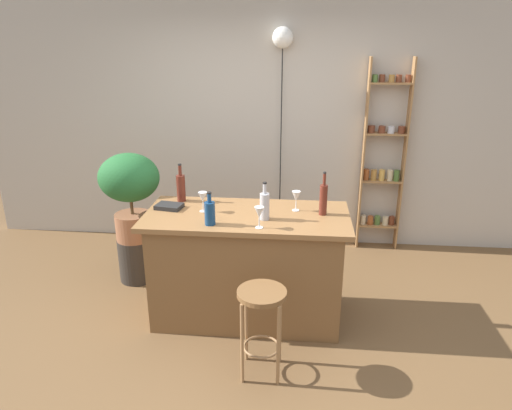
{
  "coord_description": "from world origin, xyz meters",
  "views": [
    {
      "loc": [
        0.4,
        -3.13,
        2.24
      ],
      "look_at": [
        0.05,
        0.55,
        0.91
      ],
      "focal_mm": 32.53,
      "sensor_mm": 36.0,
      "label": 1
    }
  ],
  "objects_px": {
    "bottle_spirits_clear": "(181,187)",
    "bottle_sauce_amber": "(265,205)",
    "bottle_olive_oil": "(210,212)",
    "potted_plant": "(130,187)",
    "pendant_globe_light": "(283,41)",
    "cookbook": "(169,206)",
    "bottle_vinegar": "(323,199)",
    "bar_stool": "(262,312)",
    "wine_glass_left": "(296,197)",
    "spice_shelf": "(383,159)",
    "wine_glass_center": "(259,213)",
    "plant_stool": "(137,259)",
    "wine_glass_right": "(203,198)"
  },
  "relations": [
    {
      "from": "bottle_spirits_clear",
      "to": "bottle_sauce_amber",
      "type": "height_order",
      "value": "bottle_spirits_clear"
    },
    {
      "from": "bottle_olive_oil",
      "to": "bottle_sauce_amber",
      "type": "bearing_deg",
      "value": 20.22
    },
    {
      "from": "potted_plant",
      "to": "pendant_globe_light",
      "type": "bearing_deg",
      "value": 37.18
    },
    {
      "from": "bottle_olive_oil",
      "to": "cookbook",
      "type": "bearing_deg",
      "value": 142.02
    },
    {
      "from": "bottle_olive_oil",
      "to": "bottle_vinegar",
      "type": "distance_m",
      "value": 0.9
    },
    {
      "from": "bottle_spirits_clear",
      "to": "cookbook",
      "type": "bearing_deg",
      "value": -105.84
    },
    {
      "from": "bar_stool",
      "to": "bottle_olive_oil",
      "type": "distance_m",
      "value": 0.84
    },
    {
      "from": "bar_stool",
      "to": "bottle_olive_oil",
      "type": "relative_size",
      "value": 2.55
    },
    {
      "from": "potted_plant",
      "to": "cookbook",
      "type": "bearing_deg",
      "value": -42.2
    },
    {
      "from": "potted_plant",
      "to": "bottle_sauce_amber",
      "type": "height_order",
      "value": "potted_plant"
    },
    {
      "from": "bottle_olive_oil",
      "to": "wine_glass_left",
      "type": "bearing_deg",
      "value": 29.61
    },
    {
      "from": "potted_plant",
      "to": "bottle_sauce_amber",
      "type": "distance_m",
      "value": 1.44
    },
    {
      "from": "bottle_olive_oil",
      "to": "cookbook",
      "type": "distance_m",
      "value": 0.52
    },
    {
      "from": "bottle_spirits_clear",
      "to": "potted_plant",
      "type": "bearing_deg",
      "value": 155.2
    },
    {
      "from": "bar_stool",
      "to": "wine_glass_left",
      "type": "xyz_separation_m",
      "value": [
        0.21,
        0.84,
        0.55
      ]
    },
    {
      "from": "spice_shelf",
      "to": "wine_glass_left",
      "type": "bearing_deg",
      "value": -123.21
    },
    {
      "from": "wine_glass_left",
      "to": "spice_shelf",
      "type": "bearing_deg",
      "value": 56.79
    },
    {
      "from": "spice_shelf",
      "to": "cookbook",
      "type": "height_order",
      "value": "spice_shelf"
    },
    {
      "from": "potted_plant",
      "to": "spice_shelf",
      "type": "bearing_deg",
      "value": 22.12
    },
    {
      "from": "bottle_olive_oil",
      "to": "bottle_sauce_amber",
      "type": "distance_m",
      "value": 0.43
    },
    {
      "from": "pendant_globe_light",
      "to": "wine_glass_center",
      "type": "bearing_deg",
      "value": -92.37
    },
    {
      "from": "pendant_globe_light",
      "to": "plant_stool",
      "type": "bearing_deg",
      "value": -142.82
    },
    {
      "from": "wine_glass_left",
      "to": "cookbook",
      "type": "height_order",
      "value": "wine_glass_left"
    },
    {
      "from": "plant_stool",
      "to": "wine_glass_left",
      "type": "relative_size",
      "value": 2.61
    },
    {
      "from": "bottle_olive_oil",
      "to": "pendant_globe_light",
      "type": "distance_m",
      "value": 2.19
    },
    {
      "from": "wine_glass_left",
      "to": "wine_glass_center",
      "type": "distance_m",
      "value": 0.47
    },
    {
      "from": "bottle_vinegar",
      "to": "plant_stool",
      "type": "bearing_deg",
      "value": 164.93
    },
    {
      "from": "bottle_vinegar",
      "to": "wine_glass_left",
      "type": "bearing_deg",
      "value": 161.8
    },
    {
      "from": "cookbook",
      "to": "bar_stool",
      "type": "bearing_deg",
      "value": -33.46
    },
    {
      "from": "wine_glass_center",
      "to": "wine_glass_right",
      "type": "relative_size",
      "value": 1.0
    },
    {
      "from": "wine_glass_left",
      "to": "cookbook",
      "type": "bearing_deg",
      "value": -177.29
    },
    {
      "from": "bar_stool",
      "to": "plant_stool",
      "type": "distance_m",
      "value": 1.84
    },
    {
      "from": "cookbook",
      "to": "wine_glass_left",
      "type": "bearing_deg",
      "value": 12.8
    },
    {
      "from": "bar_stool",
      "to": "wine_glass_center",
      "type": "height_order",
      "value": "wine_glass_center"
    },
    {
      "from": "potted_plant",
      "to": "plant_stool",
      "type": "bearing_deg",
      "value": 0.0
    },
    {
      "from": "pendant_globe_light",
      "to": "wine_glass_left",
      "type": "bearing_deg",
      "value": -82.39
    },
    {
      "from": "spice_shelf",
      "to": "bottle_olive_oil",
      "type": "height_order",
      "value": "spice_shelf"
    },
    {
      "from": "spice_shelf",
      "to": "bottle_vinegar",
      "type": "xyz_separation_m",
      "value": [
        -0.7,
        -1.47,
        0.03
      ]
    },
    {
      "from": "wine_glass_left",
      "to": "potted_plant",
      "type": "bearing_deg",
      "value": 165.37
    },
    {
      "from": "pendant_globe_light",
      "to": "bottle_spirits_clear",
      "type": "bearing_deg",
      "value": -121.91
    },
    {
      "from": "bottle_spirits_clear",
      "to": "bottle_sauce_amber",
      "type": "bearing_deg",
      "value": -25.87
    },
    {
      "from": "bottle_spirits_clear",
      "to": "wine_glass_right",
      "type": "distance_m",
      "value": 0.34
    },
    {
      "from": "plant_stool",
      "to": "bottle_vinegar",
      "type": "xyz_separation_m",
      "value": [
        1.75,
        -0.47,
        0.84
      ]
    },
    {
      "from": "plant_stool",
      "to": "wine_glass_left",
      "type": "bearing_deg",
      "value": -14.63
    },
    {
      "from": "spice_shelf",
      "to": "bottle_vinegar",
      "type": "height_order",
      "value": "spice_shelf"
    },
    {
      "from": "bottle_olive_oil",
      "to": "wine_glass_center",
      "type": "bearing_deg",
      "value": -4.66
    },
    {
      "from": "bottle_olive_oil",
      "to": "bottle_spirits_clear",
      "type": "bearing_deg",
      "value": 124.24
    },
    {
      "from": "bottle_spirits_clear",
      "to": "cookbook",
      "type": "xyz_separation_m",
      "value": [
        -0.06,
        -0.19,
        -0.11
      ]
    },
    {
      "from": "plant_stool",
      "to": "wine_glass_right",
      "type": "relative_size",
      "value": 2.61
    },
    {
      "from": "potted_plant",
      "to": "pendant_globe_light",
      "type": "xyz_separation_m",
      "value": [
        1.34,
        1.02,
        1.26
      ]
    }
  ]
}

